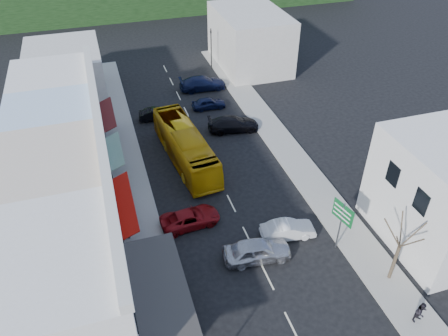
% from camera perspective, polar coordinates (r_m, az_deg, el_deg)
% --- Properties ---
extents(ground, '(120.00, 120.00, 0.00)m').
position_cam_1_polar(ground, '(33.30, 3.11, -8.96)').
color(ground, black).
rests_on(ground, ground).
extents(sidewalk_left, '(3.00, 52.00, 0.15)m').
position_cam_1_polar(sidewalk_left, '(39.56, -12.19, -1.10)').
color(sidewalk_left, gray).
rests_on(sidewalk_left, ground).
extents(sidewalk_right, '(3.00, 52.00, 0.15)m').
position_cam_1_polar(sidewalk_right, '(42.71, 8.04, 2.56)').
color(sidewalk_right, gray).
rests_on(sidewalk_right, ground).
extents(shopfront_row, '(8.25, 30.00, 8.00)m').
position_cam_1_polar(shopfront_row, '(33.41, -20.38, -2.32)').
color(shopfront_row, silver).
rests_on(shopfront_row, ground).
extents(distant_block_left, '(8.00, 10.00, 6.00)m').
position_cam_1_polar(distant_block_left, '(53.01, -19.93, 11.40)').
color(distant_block_left, '#B7B2A8').
rests_on(distant_block_left, ground).
extents(distant_block_right, '(8.00, 12.00, 7.00)m').
position_cam_1_polar(distant_block_right, '(58.86, 3.40, 16.47)').
color(distant_block_right, '#B7B2A8').
rests_on(distant_block_right, ground).
extents(bus, '(3.66, 11.79, 3.10)m').
position_cam_1_polar(bus, '(40.04, -5.07, 2.80)').
color(bus, '#D59C0B').
rests_on(bus, ground).
extents(car_silver, '(4.56, 2.22, 1.40)m').
position_cam_1_polar(car_silver, '(31.37, 4.35, -10.83)').
color(car_silver, '#BAB9BE').
rests_on(car_silver, ground).
extents(car_white, '(4.58, 2.31, 1.40)m').
position_cam_1_polar(car_white, '(33.14, 8.35, -7.96)').
color(car_white, silver).
rests_on(car_white, ground).
extents(car_red, '(4.74, 2.28, 1.40)m').
position_cam_1_polar(car_red, '(33.83, -4.44, -6.46)').
color(car_red, maroon).
rests_on(car_red, ground).
extents(car_black_near, '(4.71, 2.44, 1.40)m').
position_cam_1_polar(car_black_near, '(44.87, 1.22, 5.72)').
color(car_black_near, black).
rests_on(car_black_near, ground).
extents(car_navy_mid, '(4.46, 1.94, 1.40)m').
position_cam_1_polar(car_navy_mid, '(48.94, -2.01, 8.52)').
color(car_navy_mid, black).
rests_on(car_navy_mid, ground).
extents(car_black_far, '(4.59, 2.34, 1.40)m').
position_cam_1_polar(car_black_far, '(47.31, -8.75, 7.03)').
color(car_black_far, black).
rests_on(car_black_far, ground).
extents(car_navy_far, '(4.57, 2.01, 1.40)m').
position_cam_1_polar(car_navy_far, '(53.17, -2.81, 10.91)').
color(car_navy_far, black).
rests_on(car_navy_far, ground).
extents(pedestrian_left, '(0.49, 0.65, 1.70)m').
position_cam_1_polar(pedestrian_left, '(33.21, -12.42, -7.73)').
color(pedestrian_left, black).
rests_on(pedestrian_left, sidewalk_left).
extents(pedestrian_right, '(0.75, 0.53, 1.70)m').
position_cam_1_polar(pedestrian_right, '(30.30, 24.39, -16.72)').
color(pedestrian_right, black).
rests_on(pedestrian_right, sidewalk_right).
extents(direction_sign, '(1.07, 2.00, 4.23)m').
position_cam_1_polar(direction_sign, '(32.08, 14.91, -7.36)').
color(direction_sign, '#0D5423').
rests_on(direction_sign, ground).
extents(street_tree, '(3.35, 3.35, 6.25)m').
position_cam_1_polar(street_tree, '(30.41, 21.94, -9.51)').
color(street_tree, '#3B3023').
rests_on(street_tree, ground).
extents(traffic_signal, '(0.99, 1.30, 5.38)m').
position_cam_1_polar(traffic_signal, '(57.70, -1.68, 15.23)').
color(traffic_signal, black).
rests_on(traffic_signal, ground).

